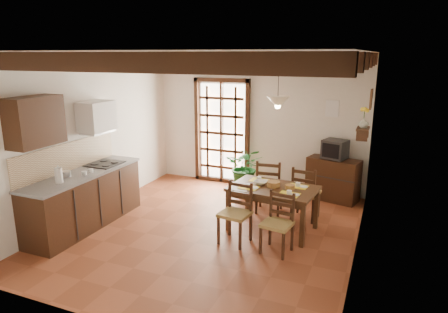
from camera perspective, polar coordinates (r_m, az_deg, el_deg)
The scene contains 25 objects.
ground_plane at distance 6.58m, azimuth -2.18°, elevation -10.48°, with size 5.00×5.00×0.00m, color brown.
room_shell at distance 6.04m, azimuth -2.34°, elevation 5.35°, with size 4.52×5.02×2.81m.
ceiling_beams at distance 5.97m, azimuth -2.43°, elevation 13.66°, with size 4.50×4.34×0.20m.
french_door at distance 8.67m, azimuth -0.32°, elevation 3.84°, with size 1.26×0.11×2.32m.
kitchen_counter at distance 6.95m, azimuth -19.25°, elevation -5.69°, with size 0.64×2.25×1.38m.
upper_cabinet at distance 6.23m, azimuth -25.38°, elevation 4.56°, with size 0.35×0.80×0.70m, color #311B0F.
range_hood at distance 7.11m, azimuth -17.74°, elevation 5.38°, with size 0.38×0.60×0.54m.
counter_items at distance 6.87m, azimuth -19.09°, elevation -1.65°, with size 0.50×1.43×0.25m.
dining_table at distance 6.42m, azimuth 7.03°, elevation -5.14°, with size 1.41×0.98×0.72m.
chair_near_left at distance 6.08m, azimuth 1.61°, elevation -9.63°, with size 0.47×0.46×0.92m.
chair_near_right at distance 5.85m, azimuth 7.57°, elevation -10.94°, with size 0.45×0.44×0.87m.
chair_far_left at distance 7.23m, azimuth 6.46°, elevation -5.56°, with size 0.49×0.48×0.98m.
chair_far_right at distance 7.04m, azimuth 11.51°, elevation -6.44°, with size 0.48×0.46×0.94m.
table_setting at distance 6.38m, azimuth 7.06°, elevation -4.34°, with size 0.97×0.65×0.09m.
table_bowl at distance 6.50m, azimuth 5.26°, elevation -3.71°, with size 0.22×0.22×0.05m, color white.
sideboard at distance 8.04m, azimuth 15.29°, elevation -3.15°, with size 0.97×0.44×0.82m, color #311B0F.
crt_tv at distance 7.88m, azimuth 15.58°, elevation 1.02°, with size 0.51×0.49×0.36m.
fuse_box at distance 8.02m, azimuth 15.21°, elevation 6.63°, with size 0.25×0.03×0.32m, color white.
plant_pot at distance 8.12m, azimuth 3.07°, elevation -4.71°, with size 0.36×0.36×0.22m, color maroon.
potted_plant at distance 7.98m, azimuth 3.11°, elevation -1.59°, with size 1.90×1.63×2.12m, color #144C19.
wall_shelf at distance 7.13m, azimuth 19.22°, elevation 3.46°, with size 0.20×0.42×0.20m.
shelf_vase at distance 7.11m, azimuth 19.31°, elevation 4.56°, with size 0.15×0.15×0.15m, color #B2BFB2.
shelf_flowers at distance 7.08m, azimuth 19.45°, elevation 6.22°, with size 0.14×0.14×0.36m.
framed_picture at distance 7.05m, azimuth 20.26°, elevation 7.70°, with size 0.03×0.32×0.32m.
pendant_lamp at distance 6.18m, azimuth 7.70°, elevation 7.89°, with size 0.36×0.36×0.84m.
Camera 1 is at (2.51, -5.41, 2.77)m, focal length 32.00 mm.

